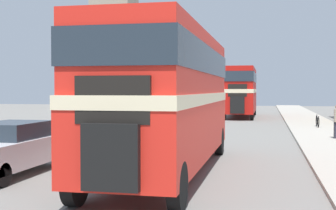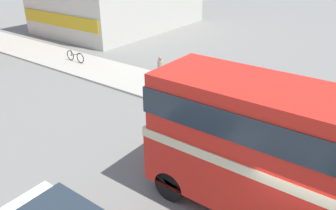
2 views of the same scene
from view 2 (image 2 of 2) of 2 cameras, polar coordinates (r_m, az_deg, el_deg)
name	(u,v)px [view 2 (image 2 of 2)]	position (r m, az deg, el deg)	size (l,w,h in m)	color
pedestrian_walking	(160,69)	(18.96, -1.34, 6.33)	(0.34, 0.34, 1.67)	#282833
bicycle_on_pavement	(75,57)	(24.00, -15.86, 8.12)	(0.05, 1.76, 0.78)	black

